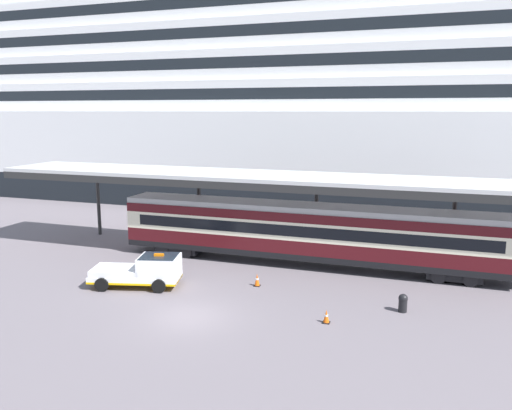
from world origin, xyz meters
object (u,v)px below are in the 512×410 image
(traffic_cone_mid, at_px, (257,280))
(traffic_cone_far, at_px, (158,261))
(train_carriage, at_px, (307,231))
(traffic_cone_near, at_px, (326,316))
(quay_bollard, at_px, (403,302))
(service_truck, at_px, (144,270))
(cruise_ship, at_px, (290,89))

(traffic_cone_mid, relative_size, traffic_cone_far, 0.96)
(train_carriage, xyz_separation_m, traffic_cone_near, (3.13, -8.97, -1.99))
(traffic_cone_near, height_order, quay_bollard, quay_bollard)
(traffic_cone_near, relative_size, traffic_cone_mid, 0.88)
(service_truck, relative_size, quay_bollard, 5.77)
(train_carriage, bearing_deg, cruise_ship, 107.31)
(train_carriage, height_order, traffic_cone_far, train_carriage)
(traffic_cone_near, bearing_deg, traffic_cone_far, 156.63)
(service_truck, bearing_deg, quay_bollard, 3.56)
(cruise_ship, bearing_deg, traffic_cone_mid, -77.79)
(traffic_cone_mid, relative_size, quay_bollard, 0.79)
(train_carriage, distance_m, traffic_cone_far, 10.07)
(cruise_ship, relative_size, quay_bollard, 175.68)
(service_truck, bearing_deg, traffic_cone_near, -8.85)
(cruise_ship, xyz_separation_m, traffic_cone_far, (0.18, -33.73, -12.43))
(service_truck, relative_size, traffic_cone_far, 7.02)
(traffic_cone_mid, bearing_deg, traffic_cone_near, -38.84)
(train_carriage, bearing_deg, traffic_cone_near, -70.75)
(service_truck, distance_m, traffic_cone_near, 11.34)
(service_truck, height_order, traffic_cone_near, service_truck)
(train_carriage, relative_size, service_truck, 4.63)
(service_truck, distance_m, traffic_cone_far, 3.81)
(traffic_cone_far, bearing_deg, quay_bollard, -9.62)
(cruise_ship, bearing_deg, traffic_cone_far, -89.69)
(traffic_cone_mid, height_order, quay_bollard, quay_bollard)
(traffic_cone_far, bearing_deg, traffic_cone_near, -23.37)
(train_carriage, relative_size, quay_bollard, 26.75)
(traffic_cone_near, bearing_deg, train_carriage, 109.25)
(quay_bollard, bearing_deg, traffic_cone_mid, 171.15)
(quay_bollard, bearing_deg, cruise_ship, 113.68)
(traffic_cone_near, bearing_deg, traffic_cone_mid, 141.16)
(service_truck, height_order, traffic_cone_mid, service_truck)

